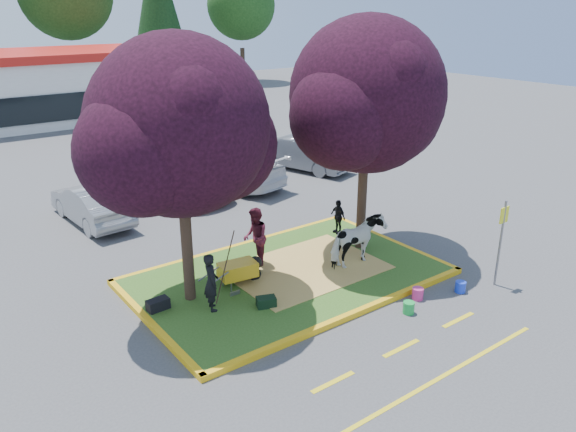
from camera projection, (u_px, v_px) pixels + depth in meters
ground at (288, 279)px, 15.58m from camera, size 90.00×90.00×0.00m
median_island at (288, 276)px, 15.55m from camera, size 8.00×5.00×0.15m
curb_near at (352, 315)px, 13.61m from camera, size 8.30×0.16×0.15m
curb_far at (239, 246)px, 17.49m from camera, size 8.30×0.16×0.15m
curb_left at (150, 323)px, 13.27m from camera, size 0.16×5.30×0.15m
curb_right at (391, 242)px, 17.83m from camera, size 0.16×5.30×0.15m
straw_bedding at (305, 268)px, 15.86m from camera, size 4.20×3.00×0.01m
tree_purple_left at (180, 135)px, 12.77m from camera, size 5.06×4.20×6.51m
tree_purple_right at (368, 103)px, 15.74m from camera, size 5.30×4.40×6.82m
fire_lane_stripe_a at (333, 382)px, 11.31m from camera, size 1.10×0.12×0.01m
fire_lane_stripe_b at (401, 348)px, 12.42m from camera, size 1.10×0.12×0.01m
fire_lane_stripe_c at (458, 320)px, 13.54m from camera, size 1.10×0.12×0.01m
fire_lane_long at (445, 375)px, 11.52m from camera, size 6.00×0.10×0.01m
retail_building at (59, 84)px, 36.91m from camera, size 20.40×8.40×4.40m
cow at (357, 241)px, 15.83m from camera, size 1.76×0.90×1.45m
calf at (237, 269)px, 15.24m from camera, size 1.31×0.88×0.53m
handler at (211, 282)px, 13.49m from camera, size 0.49×0.61×1.47m
visitor_a at (255, 237)px, 15.76m from camera, size 0.97×1.04×1.71m
visitor_b at (338, 216)px, 18.16m from camera, size 0.29×0.67×1.12m
wheelbarrow at (238, 270)px, 14.73m from camera, size 1.76×0.71×0.66m
gear_bag_dark at (158, 304)px, 13.67m from camera, size 0.55×0.32×0.27m
gear_bag_green at (266, 302)px, 13.81m from camera, size 0.55×0.45×0.25m
sign_post at (502, 234)px, 14.74m from camera, size 0.34×0.06×2.41m
bucket_green at (409, 308)px, 13.79m from camera, size 0.35×0.35×0.31m
bucket_pink at (418, 294)px, 14.45m from camera, size 0.32×0.32×0.31m
bucket_blue at (460, 287)px, 14.82m from camera, size 0.28×0.28×0.30m
car_silver at (92, 203)px, 19.44m from camera, size 1.73×4.28×1.38m
car_red at (177, 179)px, 22.06m from camera, size 3.21×5.41×1.41m
car_white at (229, 167)px, 23.45m from camera, size 3.40×5.68×1.54m
car_grey at (305, 154)px, 25.70m from camera, size 2.84×4.80×1.50m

